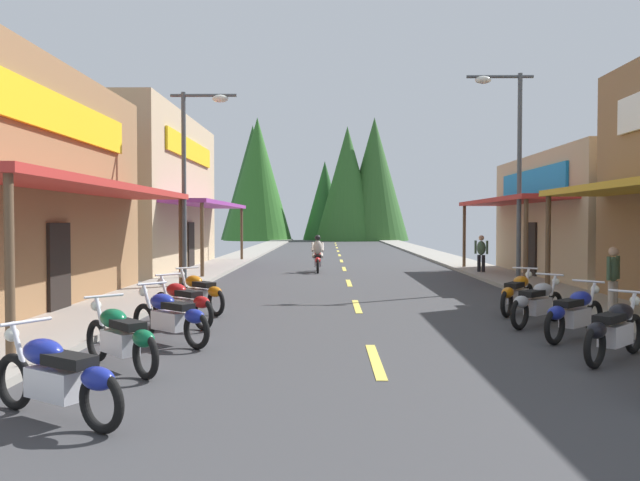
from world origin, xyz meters
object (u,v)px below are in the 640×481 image
object	(u,v)px
motorcycle_parked_left_4	(199,292)
pedestrian_by_shop	(481,252)
motorcycle_parked_right_4	(518,293)
pedestrian_browsing	(613,276)
motorcycle_parked_left_2	(170,316)
motorcycle_parked_right_3	(537,302)
motorcycle_parked_left_0	(57,376)
streetlamp_right	(510,151)
rider_cruising_lead	(318,257)
streetlamp_left	(194,161)
motorcycle_parked_right_1	(615,329)
motorcycle_parked_left_3	(182,302)
motorcycle_parked_left_1	(121,336)
motorcycle_parked_right_2	(574,313)

from	to	relation	value
motorcycle_parked_left_4	pedestrian_by_shop	world-z (taller)	pedestrian_by_shop
motorcycle_parked_right_4	pedestrian_browsing	size ratio (longest dim) A/B	1.16
motorcycle_parked_left_2	motorcycle_parked_left_4	xyz separation A→B (m)	(-0.26, 3.69, 0.00)
motorcycle_parked_right_3	motorcycle_parked_left_0	size ratio (longest dim) A/B	0.85
streetlamp_right	rider_cruising_lead	world-z (taller)	streetlamp_right
streetlamp_left	pedestrian_browsing	world-z (taller)	streetlamp_left
motorcycle_parked_right_1	motorcycle_parked_left_0	world-z (taller)	same
motorcycle_parked_left_0	pedestrian_browsing	distance (m)	11.90
motorcycle_parked_right_4	pedestrian_by_shop	bearing A→B (deg)	25.74
streetlamp_left	motorcycle_parked_right_1	world-z (taller)	streetlamp_left
rider_cruising_lead	pedestrian_browsing	world-z (taller)	rider_cruising_lead
motorcycle_parked_left_0	motorcycle_parked_left_3	size ratio (longest dim) A/B	1.16
motorcycle_parked_right_3	motorcycle_parked_left_0	distance (m)	9.45
motorcycle_parked_right_4	motorcycle_parked_left_0	size ratio (longest dim) A/B	0.96
streetlamp_right	motorcycle_parked_left_4	distance (m)	10.67
motorcycle_parked_left_0	pedestrian_browsing	bearing A→B (deg)	-109.56
motorcycle_parked_right_3	motorcycle_parked_right_4	world-z (taller)	same
motorcycle_parked_right_4	pedestrian_by_shop	distance (m)	10.67
motorcycle_parked_right_1	motorcycle_parked_left_2	distance (m)	7.21
motorcycle_parked_left_1	motorcycle_parked_left_3	world-z (taller)	same
motorcycle_parked_left_3	rider_cruising_lead	distance (m)	13.81
pedestrian_browsing	motorcycle_parked_left_4	bearing A→B (deg)	-135.65
motorcycle_parked_left_2	rider_cruising_lead	bearing A→B (deg)	-58.76
streetlamp_left	motorcycle_parked_left_4	xyz separation A→B (m)	(1.16, -4.91, -3.50)
motorcycle_parked_left_4	motorcycle_parked_right_2	bearing A→B (deg)	-156.15
motorcycle_parked_right_2	motorcycle_parked_left_4	bearing A→B (deg)	114.14
streetlamp_right	pedestrian_by_shop	xyz separation A→B (m)	(0.48, 5.51, -3.39)
motorcycle_parked_right_1	streetlamp_right	bearing A→B (deg)	38.20
motorcycle_parked_right_2	motorcycle_parked_left_3	world-z (taller)	same
streetlamp_right	pedestrian_by_shop	bearing A→B (deg)	84.97
motorcycle_parked_right_3	rider_cruising_lead	xyz separation A→B (m)	(-4.70, 13.44, 0.17)
pedestrian_by_shop	pedestrian_browsing	world-z (taller)	pedestrian_by_shop
motorcycle_parked_right_1	motorcycle_parked_left_4	bearing A→B (deg)	101.76
motorcycle_parked_right_2	motorcycle_parked_left_3	bearing A→B (deg)	127.02
motorcycle_parked_left_3	motorcycle_parked_left_4	distance (m)	1.84
rider_cruising_lead	streetlamp_right	bearing A→B (deg)	-139.32
motorcycle_parked_left_2	pedestrian_by_shop	world-z (taller)	pedestrian_by_shop
pedestrian_by_shop	motorcycle_parked_left_2	bearing A→B (deg)	2.94
motorcycle_parked_left_4	pedestrian_browsing	size ratio (longest dim) A/B	1.05
motorcycle_parked_right_1	pedestrian_browsing	size ratio (longest dim) A/B	1.02
motorcycle_parked_left_2	motorcycle_parked_right_4	bearing A→B (deg)	-113.06
motorcycle_parked_right_2	motorcycle_parked_left_4	distance (m)	8.10
motorcycle_parked_right_2	pedestrian_by_shop	bearing A→B (deg)	40.38
streetlamp_left	streetlamp_right	world-z (taller)	streetlamp_right
streetlamp_right	motorcycle_parked_left_3	bearing A→B (deg)	-141.53
streetlamp_left	motorcycle_parked_right_4	xyz separation A→B (m)	(8.54, -4.94, -3.50)
motorcycle_parked_left_1	motorcycle_parked_right_3	bearing A→B (deg)	-105.99
motorcycle_parked_right_4	motorcycle_parked_left_3	world-z (taller)	same
motorcycle_parked_right_3	rider_cruising_lead	size ratio (longest dim) A/B	0.74
motorcycle_parked_left_0	motorcycle_parked_left_3	bearing A→B (deg)	-57.69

